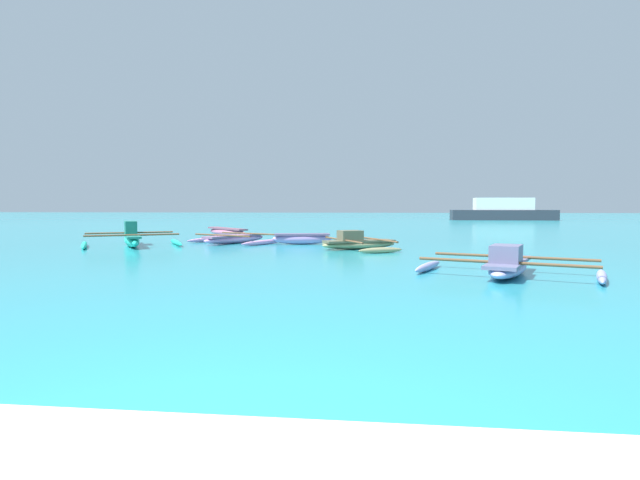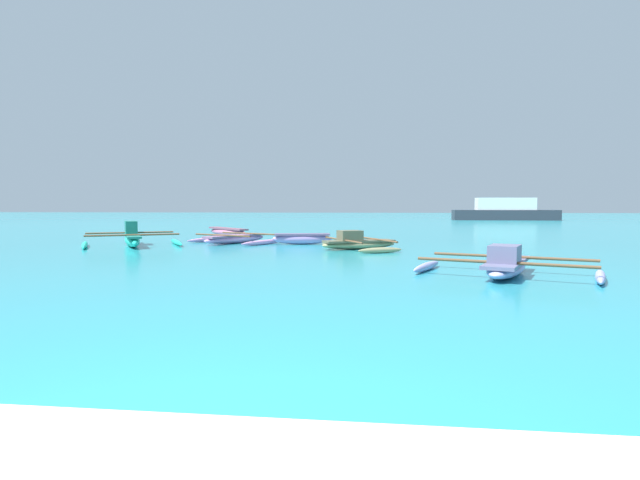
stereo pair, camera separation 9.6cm
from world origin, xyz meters
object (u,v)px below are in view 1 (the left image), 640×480
moored_boat_3 (227,232)px  moored_boat_0 (358,243)px  moored_boat_5 (131,238)px  distant_ferry (503,211)px  moored_boat_1 (508,265)px  moored_boat_2 (302,238)px  moored_boat_4 (235,239)px

moored_boat_3 → moored_boat_0: bearing=2.9°
moored_boat_3 → moored_boat_5: (-1.97, -6.49, 0.06)m
moored_boat_0 → distant_ferry: bearing=43.1°
moored_boat_1 → moored_boat_5: 14.74m
distant_ferry → moored_boat_2: bearing=-114.3°
moored_boat_3 → moored_boat_4: 4.89m
moored_boat_2 → moored_boat_4: (-2.98, 0.34, -0.06)m
moored_boat_4 → distant_ferry: size_ratio=0.36×
moored_boat_0 → moored_boat_3: (-7.16, 6.97, 0.02)m
moored_boat_1 → moored_boat_4: (-9.11, 9.15, -0.05)m
moored_boat_2 → distant_ferry: bearing=55.6°
moored_boat_2 → distant_ferry: distant_ferry is taller
moored_boat_2 → distant_ferry: size_ratio=0.22×
moored_boat_0 → moored_boat_4: size_ratio=0.96×
moored_boat_4 → distant_ferry: 43.59m
moored_boat_5 → moored_boat_0: bearing=56.6°
moored_boat_0 → moored_boat_4: (-5.39, 2.41, -0.05)m
moored_boat_2 → moored_boat_0: bearing=-50.6°
moored_boat_0 → distant_ferry: 43.57m
moored_boat_4 → distant_ferry: (20.53, 38.44, 0.85)m
moored_boat_0 → moored_boat_4: moored_boat_0 is taller
moored_boat_1 → moored_boat_3: (-10.88, 13.71, 0.01)m
moored_boat_4 → moored_boat_5: bearing=144.7°
moored_boat_1 → distant_ferry: distant_ferry is taller
moored_boat_1 → moored_boat_5: moored_boat_5 is taller
moored_boat_0 → moored_boat_2: bearing=112.8°
moored_boat_2 → moored_boat_3: (-4.75, 4.90, 0.00)m
moored_boat_0 → moored_boat_2: size_ratio=1.58×
moored_boat_3 → distant_ferry: distant_ferry is taller
moored_boat_1 → moored_boat_2: 10.73m
moored_boat_0 → moored_boat_3: moored_boat_0 is taller
moored_boat_2 → moored_boat_3: size_ratio=0.77×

